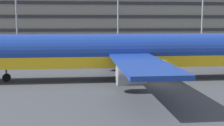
# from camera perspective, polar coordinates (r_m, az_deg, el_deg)

# --- Properties ---
(ground_plane) EXTENTS (600.00, 600.00, 0.00)m
(ground_plane) POSITION_cam_1_polar(r_m,az_deg,el_deg) (34.22, 8.30, -3.82)
(ground_plane) COLOR #424449
(terminal_structure) EXTENTS (145.90, 21.27, 15.51)m
(terminal_structure) POSITION_cam_1_polar(r_m,az_deg,el_deg) (83.52, -0.59, 8.45)
(terminal_structure) COLOR gray
(terminal_structure) RESTS_ON ground_plane
(airliner) EXTENTS (39.84, 32.03, 11.24)m
(airliner) POSITION_cam_1_polar(r_m,az_deg,el_deg) (36.12, 1.72, 1.95)
(airliner) COLOR navy
(airliner) RESTS_ON ground_plane
(light_mast_center_left) EXTENTS (1.80, 0.50, 19.22)m
(light_mast_center_left) POSITION_cam_1_polar(r_m,az_deg,el_deg) (68.11, 1.13, 11.53)
(light_mast_center_left) COLOR gray
(light_mast_center_left) RESTS_ON ground_plane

